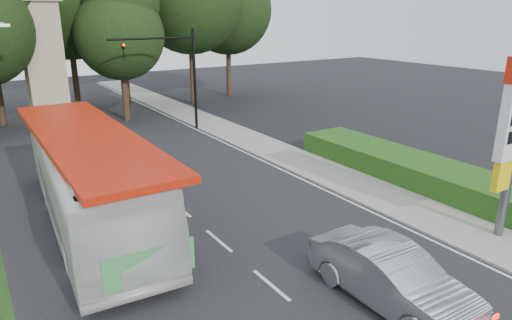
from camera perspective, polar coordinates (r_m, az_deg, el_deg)
road_surface at (r=21.24m, az=-10.46°, el=-5.14°), size 14.00×80.00×0.02m
sidewalk_right at (r=25.38m, az=7.50°, el=-1.01°), size 3.00×80.00×0.12m
hedge at (r=24.67m, az=18.92°, el=-1.09°), size 3.00×14.00×1.20m
traffic_signal_mast at (r=33.04m, az=-9.85°, el=11.48°), size 6.10×0.35×7.20m
monument at (r=36.74m, az=-25.04°, el=11.40°), size 3.00×3.00×10.05m
tree_monument_right at (r=37.30m, az=-16.85°, el=16.85°), size 6.72×6.72×13.20m
transit_bus at (r=19.38m, az=-20.03°, el=-2.23°), size 4.00×13.83×3.81m
sedan_silver at (r=14.26m, az=16.57°, el=-13.82°), size 1.98×5.43×1.78m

